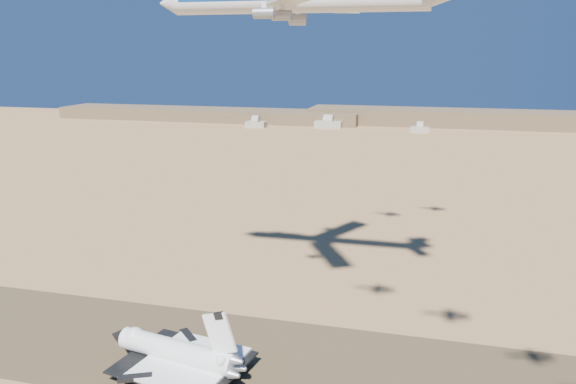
# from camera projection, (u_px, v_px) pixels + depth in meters

# --- Properties ---
(ground) EXTENTS (1200.00, 1200.00, 0.00)m
(ground) POSITION_uv_depth(u_px,v_px,m) (221.00, 356.00, 157.34)
(ground) COLOR #AB7E4C
(ground) RESTS_ON ground
(runway) EXTENTS (600.00, 50.00, 0.06)m
(runway) POSITION_uv_depth(u_px,v_px,m) (221.00, 356.00, 157.33)
(runway) COLOR brown
(runway) RESTS_ON ground
(ridgeline) EXTENTS (960.00, 90.00, 18.00)m
(ridgeline) POSITION_uv_depth(u_px,v_px,m) (444.00, 120.00, 634.45)
(ridgeline) COLOR brown
(ridgeline) RESTS_ON ground
(hangars) EXTENTS (200.50, 29.50, 30.00)m
(hangars) POSITION_uv_depth(u_px,v_px,m) (324.00, 124.00, 620.88)
(hangars) COLOR #B3AE9F
(hangars) RESTS_ON ground
(shuttle) EXTENTS (41.89, 30.48, 20.61)m
(shuttle) POSITION_uv_depth(u_px,v_px,m) (176.00, 353.00, 148.14)
(shuttle) COLOR white
(shuttle) RESTS_ON runway
(carrier_747) EXTENTS (85.97, 66.76, 21.45)m
(carrier_747) POSITION_uv_depth(u_px,v_px,m) (289.00, 0.00, 156.33)
(carrier_747) COLOR silver
(chase_jet_e) EXTENTS (14.64, 8.05, 3.65)m
(chase_jet_e) POSITION_uv_depth(u_px,v_px,m) (388.00, 5.00, 194.96)
(chase_jet_e) COLOR silver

